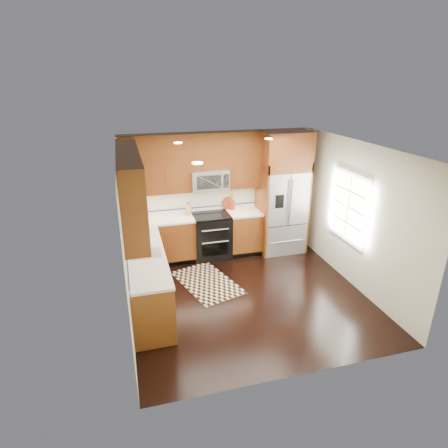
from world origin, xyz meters
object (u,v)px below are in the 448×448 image
object	(u,v)px
range	(212,236)
knife_block	(189,209)
refrigerator	(282,193)
utensil_crock	(232,204)
rug	(207,282)

from	to	relation	value
range	knife_block	bearing A→B (deg)	157.80
range	refrigerator	distance (m)	1.76
knife_block	utensil_crock	size ratio (longest dim) A/B	0.76
refrigerator	knife_block	world-z (taller)	refrigerator
utensil_crock	knife_block	bearing A→B (deg)	-176.53
rug	knife_block	size ratio (longest dim) A/B	5.34
rug	utensil_crock	bearing A→B (deg)	39.44
refrigerator	utensil_crock	xyz separation A→B (m)	(-1.04, 0.28, -0.24)
utensil_crock	refrigerator	bearing A→B (deg)	-14.85
refrigerator	knife_block	size ratio (longest dim) A/B	9.72
refrigerator	rug	xyz separation A→B (m)	(-1.90, -1.03, -1.30)
range	rug	distance (m)	1.22
refrigerator	knife_block	bearing A→B (deg)	173.76
rug	knife_block	xyz separation A→B (m)	(-0.09, 1.25, 1.04)
refrigerator	utensil_crock	world-z (taller)	refrigerator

